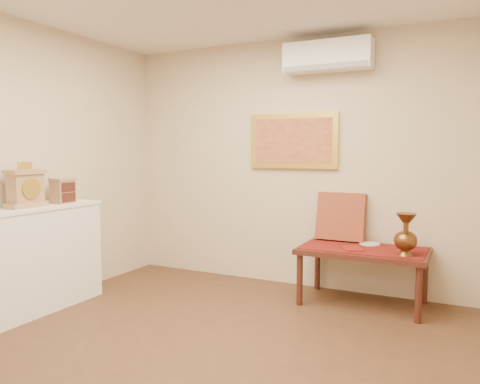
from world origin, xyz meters
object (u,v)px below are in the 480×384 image
Objects in this scene: brass_urn_tall at (406,230)px; display_ledge at (3,267)px; wooden_chest at (63,191)px; low_table at (363,255)px; mantel_clock at (26,188)px.

brass_urn_tall reaches higher than display_ledge.
low_table is (2.66, 1.21, -0.62)m from wooden_chest.
mantel_clock reaches higher than low_table.
wooden_chest is 2.99m from low_table.
low_table is at bearing 158.29° from brass_urn_tall.
mantel_clock is (-3.09, -1.45, 0.37)m from brass_urn_tall.
mantel_clock reaches higher than wooden_chest.
wooden_chest is at bearing -155.53° from low_table.
wooden_chest is at bearing 86.69° from mantel_clock.
mantel_clock is (-0.01, 0.27, 0.66)m from display_ledge.
low_table is (2.67, 1.88, -0.01)m from display_ledge.
brass_urn_tall is 0.53m from low_table.
display_ledge is (-3.08, -1.72, -0.30)m from brass_urn_tall.
brass_urn_tall is 3.43m from mantel_clock.
display_ledge is 4.93× the size of mantel_clock.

